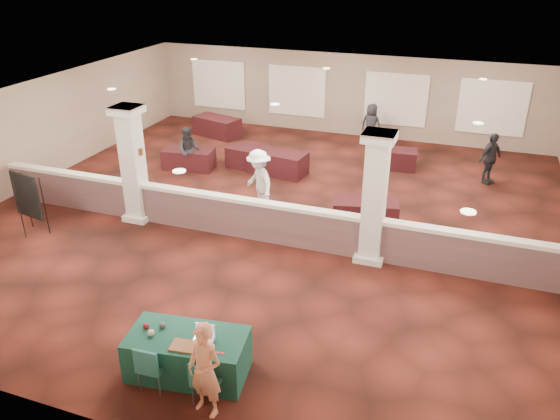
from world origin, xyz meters
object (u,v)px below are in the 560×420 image
(far_table_front_right, at_px, (365,212))
(attendee_a, at_px, (189,150))
(attendee_b, at_px, (259,182))
(far_table_back_left, at_px, (217,127))
(easel_board, at_px, (26,196))
(far_table_front_center, at_px, (278,163))
(woman, at_px, (205,370))
(near_table, at_px, (188,354))
(conf_chair_main, at_px, (204,380))
(far_table_back_right, at_px, (393,158))
(conf_chair_side, at_px, (150,365))
(attendee_c, at_px, (490,158))
(far_table_front_left, at_px, (189,159))
(attendee_d, at_px, (371,125))
(far_table_back_center, at_px, (253,158))

(far_table_front_right, height_order, attendee_a, attendee_a)
(far_table_front_right, distance_m, attendee_b, 3.06)
(attendee_b, bearing_deg, far_table_back_left, 166.36)
(easel_board, xyz_separation_m, far_table_front_center, (4.62, 6.22, -0.70))
(woman, height_order, attendee_a, woman)
(near_table, distance_m, easel_board, 7.21)
(near_table, height_order, woman, woman)
(attendee_a, bearing_deg, easel_board, -130.01)
(near_table, bearing_deg, easel_board, 144.74)
(conf_chair_main, bearing_deg, attendee_b, 108.51)
(woman, bearing_deg, near_table, 147.49)
(far_table_back_right, relative_size, attendee_b, 0.85)
(conf_chair_side, distance_m, far_table_front_right, 7.69)
(far_table_front_center, height_order, attendee_c, attendee_c)
(near_table, xyz_separation_m, far_table_back_left, (-5.48, 12.54, -0.02))
(near_table, distance_m, woman, 1.10)
(easel_board, distance_m, attendee_a, 5.61)
(easel_board, bearing_deg, attendee_c, 46.17)
(conf_chair_main, relative_size, far_table_front_left, 0.52)
(far_table_front_left, relative_size, far_table_back_right, 1.06)
(easel_board, relative_size, far_table_front_left, 1.01)
(attendee_b, bearing_deg, attendee_c, 78.07)
(near_table, bearing_deg, far_table_back_left, 105.50)
(far_table_front_right, height_order, attendee_b, attendee_b)
(far_table_front_left, distance_m, attendee_a, 0.61)
(conf_chair_main, height_order, far_table_front_left, conf_chair_main)
(conf_chair_side, xyz_separation_m, far_table_back_left, (-5.10, 13.13, -0.16))
(woman, distance_m, far_table_back_left, 14.63)
(attendee_d, bearing_deg, far_table_back_left, 19.27)
(far_table_back_left, height_order, attendee_c, attendee_c)
(attendee_a, bearing_deg, far_table_front_right, -36.72)
(far_table_back_left, bearing_deg, far_table_back_center, -46.27)
(attendee_c, bearing_deg, far_table_front_left, 140.00)
(near_table, distance_m, far_table_front_right, 7.02)
(easel_board, bearing_deg, near_table, -15.63)
(near_table, bearing_deg, attendee_a, 109.96)
(far_table_front_center, height_order, attendee_d, attendee_d)
(far_table_back_left, bearing_deg, near_table, -66.38)
(near_table, xyz_separation_m, far_table_back_right, (1.74, 11.38, -0.07))
(conf_chair_side, xyz_separation_m, attendee_a, (-4.19, 9.16, 0.25))
(conf_chair_main, height_order, attendee_a, attendee_a)
(far_table_front_center, bearing_deg, attendee_a, -161.64)
(far_table_front_left, distance_m, far_table_front_center, 3.09)
(near_table, relative_size, far_table_back_right, 1.29)
(far_table_back_center, distance_m, attendee_c, 7.71)
(woman, distance_m, attendee_c, 12.42)
(attendee_c, bearing_deg, far_table_front_right, -178.46)
(far_table_back_left, height_order, attendee_d, attendee_d)
(easel_board, bearing_deg, conf_chair_side, -21.21)
(far_table_front_right, distance_m, attendee_c, 5.25)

